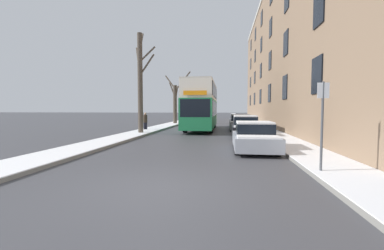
# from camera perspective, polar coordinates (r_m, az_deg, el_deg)

# --- Properties ---
(ground_plane) EXTENTS (320.00, 320.00, 0.00)m
(ground_plane) POSITION_cam_1_polar(r_m,az_deg,el_deg) (6.50, -7.83, -13.69)
(ground_plane) COLOR #424247
(sidewalk_left) EXTENTS (2.02, 130.00, 0.16)m
(sidewalk_left) POSITION_cam_1_polar(r_m,az_deg,el_deg) (59.41, 0.93, 1.65)
(sidewalk_left) COLOR gray
(sidewalk_left) RESTS_ON ground
(sidewalk_right) EXTENTS (2.02, 130.00, 0.16)m
(sidewalk_right) POSITION_cam_1_polar(r_m,az_deg,el_deg) (59.12, 10.80, 1.59)
(sidewalk_right) COLOR gray
(sidewalk_right) RESTS_ON ground
(terrace_facade_right) EXTENTS (9.10, 46.72, 16.35)m
(terrace_facade_right) POSITION_cam_1_polar(r_m,az_deg,el_deg) (32.39, 24.13, 14.28)
(terrace_facade_right) COLOR #8C7056
(terrace_facade_right) RESTS_ON ground
(bare_tree_left_0) EXTENTS (2.07, 2.98, 8.50)m
(bare_tree_left_0) POSITION_cam_1_polar(r_m,az_deg,el_deg) (20.40, -11.37, 9.80)
(bare_tree_left_0) COLOR #4C4238
(bare_tree_left_0) RESTS_ON ground
(bare_tree_left_1) EXTENTS (3.76, 3.41, 6.71)m
(bare_tree_left_1) POSITION_cam_1_polar(r_m,az_deg,el_deg) (33.70, -3.75, 5.33)
(bare_tree_left_1) COLOR #4C4238
(bare_tree_left_1) RESTS_ON ground
(bare_tree_left_2) EXTENTS (3.37, 2.83, 7.56)m
(bare_tree_left_2) POSITION_cam_1_polar(r_m,az_deg,el_deg) (46.91, -0.67, 5.70)
(bare_tree_left_2) COLOR #4C4238
(bare_tree_left_2) RESTS_ON ground
(double_decker_bus) EXTENTS (2.51, 10.60, 4.35)m
(double_decker_bus) POSITION_cam_1_polar(r_m,az_deg,el_deg) (24.12, 2.15, 4.72)
(double_decker_bus) COLOR #1E7A47
(double_decker_bus) RESTS_ON ground
(parked_car_0) EXTENTS (1.90, 3.99, 1.36)m
(parked_car_0) POSITION_cam_1_polar(r_m,az_deg,el_deg) (12.25, 13.69, -2.66)
(parked_car_0) COLOR #9EA3AD
(parked_car_0) RESTS_ON ground
(parked_car_1) EXTENTS (1.78, 4.29, 1.53)m
(parked_car_1) POSITION_cam_1_polar(r_m,az_deg,el_deg) (18.00, 11.70, -0.52)
(parked_car_1) COLOR black
(parked_car_1) RESTS_ON ground
(parked_car_2) EXTENTS (1.89, 4.18, 1.51)m
(parked_car_2) POSITION_cam_1_polar(r_m,az_deg,el_deg) (23.92, 10.65, 0.44)
(parked_car_2) COLOR slate
(parked_car_2) RESTS_ON ground
(parked_car_3) EXTENTS (1.71, 4.37, 1.41)m
(parked_car_3) POSITION_cam_1_polar(r_m,az_deg,el_deg) (29.81, 10.02, 0.96)
(parked_car_3) COLOR slate
(parked_car_3) RESTS_ON ground
(pedestrian_left_sidewalk) EXTENTS (0.36, 0.36, 1.65)m
(pedestrian_left_sidewalk) POSITION_cam_1_polar(r_m,az_deg,el_deg) (23.27, -10.33, 0.89)
(pedestrian_left_sidewalk) COLOR black
(pedestrian_left_sidewalk) RESTS_ON ground
(street_sign_post) EXTENTS (0.32, 0.07, 2.70)m
(street_sign_post) POSITION_cam_1_polar(r_m,az_deg,el_deg) (8.20, 26.95, 0.50)
(street_sign_post) COLOR #4C4F54
(street_sign_post) RESTS_ON ground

